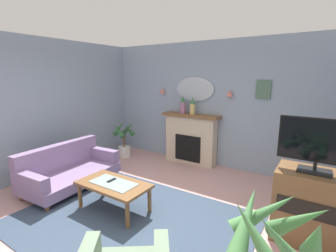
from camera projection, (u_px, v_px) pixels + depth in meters
floor at (121, 232)px, 3.30m from camera, size 6.29×6.92×0.10m
wall_back at (213, 105)px, 5.48m from camera, size 6.29×0.10×2.76m
wall_left at (9, 111)px, 4.46m from camera, size 0.10×6.92×2.76m
patterned_rug at (131, 221)px, 3.46m from camera, size 3.20×2.40×0.01m
fireplace at (190, 139)px, 5.70m from camera, size 1.36×0.36×1.16m
mantel_vase_right at (183, 105)px, 5.63m from camera, size 0.13×0.13×0.42m
mantel_vase_centre at (193, 106)px, 5.49m from camera, size 0.11×0.11×0.39m
wall_mirror at (194, 89)px, 5.59m from camera, size 0.96×0.06×0.56m
wall_sconce_left at (162, 90)px, 6.01m from camera, size 0.14×0.14×0.14m
wall_sconce_right at (230, 93)px, 5.10m from camera, size 0.14×0.14×0.14m
framed_picture at (263, 90)px, 4.78m from camera, size 0.28×0.03×0.36m
coffee_table at (114, 187)px, 3.68m from camera, size 1.10×0.60×0.45m
tv_remote at (112, 180)px, 3.74m from camera, size 0.04×0.16×0.02m
floral_couch at (68, 169)px, 4.54m from camera, size 0.96×1.76×0.76m
tv_cabinet at (310, 206)px, 3.00m from camera, size 0.80×0.57×0.90m
tv_flatscreen at (318, 144)px, 2.82m from camera, size 0.84×0.24×0.65m
potted_plant_tall_palm at (124, 141)px, 6.16m from camera, size 0.48×0.47×0.90m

